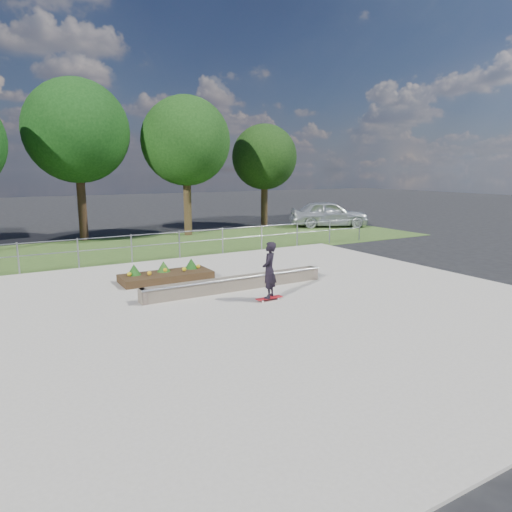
% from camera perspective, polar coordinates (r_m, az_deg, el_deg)
% --- Properties ---
extents(ground, '(120.00, 120.00, 0.00)m').
position_cam_1_polar(ground, '(12.84, 2.62, -6.00)').
color(ground, black).
rests_on(ground, ground).
extents(grass_verge, '(30.00, 8.00, 0.02)m').
position_cam_1_polar(grass_verge, '(22.64, -12.65, 1.12)').
color(grass_verge, '#365321').
rests_on(grass_verge, ground).
extents(concrete_slab, '(15.00, 15.00, 0.06)m').
position_cam_1_polar(concrete_slab, '(12.83, 2.62, -5.87)').
color(concrete_slab, '#AAA397').
rests_on(concrete_slab, ground).
extents(fence, '(20.06, 0.06, 1.20)m').
position_cam_1_polar(fence, '(19.25, -9.56, 1.86)').
color(fence, gray).
rests_on(fence, ground).
extents(tree_mid_left, '(5.25, 5.25, 8.25)m').
position_cam_1_polar(tree_mid_left, '(25.73, -21.49, 14.29)').
color(tree_mid_left, black).
rests_on(tree_mid_left, ground).
extents(tree_mid_right, '(4.90, 4.90, 7.70)m').
position_cam_1_polar(tree_mid_right, '(26.22, -8.77, 13.99)').
color(tree_mid_right, '#362715').
rests_on(tree_mid_right, ground).
extents(tree_far_right, '(4.20, 4.20, 6.60)m').
position_cam_1_polar(tree_far_right, '(30.22, 1.06, 12.23)').
color(tree_far_right, '#372616').
rests_on(tree_far_right, ground).
extents(grind_ledge, '(6.00, 0.44, 0.43)m').
position_cam_1_polar(grind_ledge, '(14.03, -2.47, -3.42)').
color(grind_ledge, brown).
rests_on(grind_ledge, concrete_slab).
extents(planter_bed, '(3.00, 1.20, 0.61)m').
position_cam_1_polar(planter_bed, '(15.54, -11.21, -2.29)').
color(planter_bed, black).
rests_on(planter_bed, concrete_slab).
extents(skateboarder, '(0.80, 0.68, 1.68)m').
position_cam_1_polar(skateboarder, '(12.74, 1.67, -1.80)').
color(skateboarder, silver).
rests_on(skateboarder, concrete_slab).
extents(parked_car, '(5.41, 4.04, 1.71)m').
position_cam_1_polar(parked_car, '(30.26, 9.11, 5.23)').
color(parked_car, silver).
rests_on(parked_car, ground).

